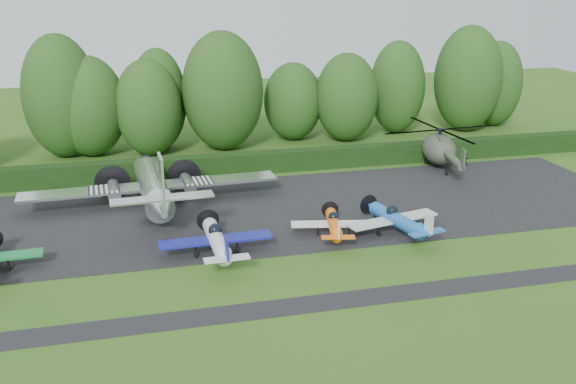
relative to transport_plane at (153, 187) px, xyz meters
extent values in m
plane|color=#285A19|center=(5.52, -12.88, -1.91)|extent=(160.00, 160.00, 0.00)
cube|color=black|center=(5.52, -2.88, -1.90)|extent=(70.00, 18.00, 0.01)
cube|color=black|center=(5.52, -18.88, -1.90)|extent=(70.00, 2.00, 0.00)
cube|color=black|center=(5.52, 8.12, -1.91)|extent=(90.00, 1.60, 2.00)
cylinder|color=white|center=(0.00, 0.33, -0.06)|extent=(2.23, 11.64, 2.23)
cone|color=white|center=(0.00, 6.84, -0.06)|extent=(2.23, 1.45, 2.23)
cone|color=white|center=(0.00, -6.66, 0.42)|extent=(2.23, 2.91, 2.23)
sphere|color=black|center=(0.00, 5.91, 0.42)|extent=(1.45, 1.45, 1.45)
cube|color=white|center=(0.00, 1.30, -0.35)|extent=(21.34, 2.33, 0.21)
cube|color=white|center=(-3.88, 1.30, -0.24)|extent=(2.52, 2.42, 0.05)
cube|color=white|center=(3.88, 1.30, -0.24)|extent=(2.52, 2.42, 0.05)
cylinder|color=white|center=(-3.10, 1.88, -0.60)|extent=(1.07, 3.10, 1.07)
cylinder|color=white|center=(3.10, 1.88, -0.60)|extent=(1.07, 3.10, 1.07)
cylinder|color=black|center=(-3.10, 4.06, -0.60)|extent=(3.10, 0.03, 3.10)
cylinder|color=black|center=(3.10, 4.06, -0.60)|extent=(3.10, 0.03, 3.10)
cube|color=white|center=(0.00, -7.43, 1.49)|extent=(7.27, 1.36, 0.14)
cube|color=white|center=(0.00, -7.72, 2.85)|extent=(0.17, 2.13, 3.69)
cylinder|color=black|center=(-3.10, 1.49, -1.66)|extent=(0.24, 0.87, 0.87)
cylinder|color=black|center=(3.10, 1.49, -1.66)|extent=(0.24, 0.87, 0.87)
cylinder|color=black|center=(0.00, -7.82, -1.73)|extent=(0.17, 0.43, 0.43)
cylinder|color=black|center=(-9.82, -9.79, -1.73)|extent=(0.14, 0.44, 0.44)
cylinder|color=silver|center=(3.77, -10.88, -0.68)|extent=(1.07, 6.14, 1.07)
sphere|color=black|center=(3.77, -10.21, -0.18)|extent=(0.94, 0.94, 0.94)
cube|color=navy|center=(3.77, -10.32, -0.85)|extent=(7.82, 1.45, 0.16)
cube|color=silver|center=(3.77, -14.57, -0.40)|extent=(2.90, 0.78, 0.11)
cube|color=navy|center=(3.77, -14.68, 0.33)|extent=(0.11, 0.89, 1.45)
cylinder|color=black|center=(3.77, -6.92, -0.68)|extent=(1.68, 0.02, 1.68)
cylinder|color=black|center=(2.32, -10.55, -1.71)|extent=(0.16, 0.49, 0.49)
cylinder|color=black|center=(5.22, -10.55, -1.71)|extent=(0.16, 0.49, 0.49)
cylinder|color=black|center=(3.77, -7.98, -1.73)|extent=(0.13, 0.45, 0.45)
cylinder|color=orange|center=(12.62, -9.38, -0.92)|extent=(0.86, 4.92, 0.86)
sphere|color=black|center=(12.62, -8.85, -0.52)|extent=(0.75, 0.75, 0.75)
cube|color=silver|center=(12.62, -8.94, -1.06)|extent=(6.27, 1.16, 0.13)
cube|color=orange|center=(12.62, -12.34, -0.70)|extent=(2.33, 0.63, 0.09)
cube|color=silver|center=(12.62, -12.43, -0.12)|extent=(0.09, 0.72, 1.16)
cylinder|color=black|center=(12.62, -6.20, -0.92)|extent=(1.34, 0.02, 1.34)
cylinder|color=black|center=(11.46, -9.11, -1.75)|extent=(0.13, 0.39, 0.39)
cylinder|color=black|center=(13.78, -9.11, -1.75)|extent=(0.13, 0.39, 0.39)
cylinder|color=black|center=(12.62, -7.06, -1.76)|extent=(0.11, 0.36, 0.36)
cylinder|color=#1D5DAE|center=(17.31, -10.06, -0.74)|extent=(1.02, 5.85, 1.02)
sphere|color=black|center=(17.31, -9.42, -0.26)|extent=(0.89, 0.89, 0.89)
cube|color=silver|center=(17.31, -9.53, -0.90)|extent=(7.44, 1.38, 0.15)
cube|color=#1D5DAE|center=(17.31, -13.57, -0.47)|extent=(2.76, 0.74, 0.11)
cube|color=silver|center=(17.31, -13.67, 0.22)|extent=(0.11, 0.85, 1.38)
cylinder|color=black|center=(17.31, -6.28, -0.74)|extent=(1.59, 0.02, 1.59)
cylinder|color=black|center=(15.93, -9.74, -1.72)|extent=(0.15, 0.47, 0.47)
cylinder|color=black|center=(18.69, -9.74, -1.72)|extent=(0.15, 0.47, 0.47)
cylinder|color=black|center=(17.31, -7.29, -1.74)|extent=(0.13, 0.43, 0.43)
ellipsoid|color=#373F30|center=(28.54, 5.78, -0.09)|extent=(3.15, 5.78, 3.02)
cylinder|color=#373F30|center=(28.54, 1.23, 0.21)|extent=(0.71, 6.06, 0.71)
cube|color=#373F30|center=(28.54, -1.90, 1.12)|extent=(0.12, 0.91, 1.62)
cylinder|color=black|center=(28.54, 5.78, 1.43)|extent=(0.30, 0.30, 0.81)
cylinder|color=black|center=(28.54, 5.78, 1.88)|extent=(0.71, 0.71, 0.25)
cylinder|color=black|center=(28.54, 5.78, 1.88)|extent=(12.12, 12.12, 0.06)
cube|color=#373F30|center=(28.54, 4.97, 1.07)|extent=(0.91, 2.02, 0.71)
ellipsoid|color=black|center=(28.54, 7.39, 0.01)|extent=(1.92, 1.92, 1.73)
cylinder|color=black|center=(27.53, 6.59, -1.60)|extent=(0.18, 0.57, 0.57)
cylinder|color=black|center=(29.55, 6.59, -1.60)|extent=(0.18, 0.57, 0.57)
cylinder|color=black|center=(28.54, 2.54, -1.65)|extent=(0.16, 0.48, 0.48)
cylinder|color=#3F3326|center=(36.41, 7.62, -1.30)|extent=(0.12, 0.12, 1.22)
cylinder|color=#3F3326|center=(39.46, 7.62, -1.30)|extent=(0.12, 0.12, 1.22)
cube|color=beige|center=(37.93, 7.62, -0.59)|extent=(3.25, 0.08, 1.02)
cylinder|color=black|center=(17.06, 20.24, -0.43)|extent=(0.70, 0.70, 2.95)
ellipsoid|color=#173E13|center=(17.06, 20.24, 2.60)|extent=(6.78, 6.78, 9.01)
cylinder|color=black|center=(30.22, 20.77, -0.08)|extent=(0.70, 0.70, 3.64)
ellipsoid|color=#173E13|center=(30.22, 20.77, 3.66)|extent=(6.66, 6.66, 11.13)
cylinder|color=black|center=(22.90, 18.23, -0.24)|extent=(0.70, 0.70, 3.33)
ellipsoid|color=#173E13|center=(22.90, 18.23, 3.17)|extent=(7.19, 7.19, 10.16)
cylinder|color=black|center=(-5.52, 18.53, -0.17)|extent=(0.70, 0.70, 3.48)
ellipsoid|color=#173E13|center=(-5.52, 18.53, 3.41)|extent=(7.67, 7.67, 10.64)
cylinder|color=black|center=(1.76, 19.84, -0.09)|extent=(0.70, 0.70, 3.62)
ellipsoid|color=#173E13|center=(1.76, 19.84, 3.63)|extent=(6.09, 6.09, 11.07)
cylinder|color=black|center=(38.86, 19.50, 0.19)|extent=(0.70, 0.70, 4.20)
ellipsoid|color=#173E13|center=(38.86, 19.50, 4.51)|extent=(8.14, 8.14, 12.84)
cylinder|color=black|center=(43.86, 21.22, -0.15)|extent=(0.70, 0.70, 3.51)
ellipsoid|color=#173E13|center=(43.86, 21.22, 3.46)|extent=(6.38, 6.38, 10.74)
cylinder|color=black|center=(8.55, 17.78, 0.21)|extent=(0.70, 0.70, 4.23)
ellipsoid|color=#173E13|center=(8.55, 17.78, 4.56)|extent=(8.83, 8.83, 12.94)
cylinder|color=black|center=(-8.26, 18.76, 0.21)|extent=(0.70, 0.70, 4.22)
ellipsoid|color=#173E13|center=(-8.26, 18.76, 4.55)|extent=(7.82, 7.82, 12.91)
cylinder|color=black|center=(0.51, 17.23, -0.23)|extent=(0.70, 0.70, 3.36)
ellipsoid|color=#173E13|center=(0.51, 17.23, 3.23)|extent=(6.91, 6.91, 10.28)
camera|label=1|loc=(-1.21, -51.21, 16.49)|focal=40.00mm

